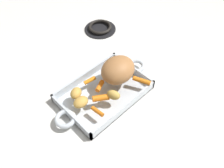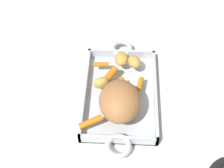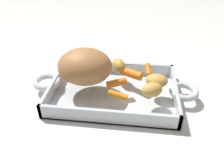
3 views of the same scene
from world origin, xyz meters
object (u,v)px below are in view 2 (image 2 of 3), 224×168
(roasting_dish, at_px, (119,94))
(baby_carrot_northeast, at_px, (90,122))
(baby_carrot_southwest, at_px, (100,64))
(baby_carrot_center_left, at_px, (109,75))
(potato_near_roast, at_px, (100,83))
(potato_halved, at_px, (133,62))
(pork_roast, at_px, (117,101))
(baby_carrot_long, at_px, (123,85))
(baby_carrot_short, at_px, (139,84))
(potato_whole, at_px, (119,59))

(roasting_dish, xyz_separation_m, baby_carrot_northeast, (0.13, -0.08, 0.04))
(baby_carrot_northeast, bearing_deg, baby_carrot_southwest, 176.06)
(baby_carrot_southwest, distance_m, baby_carrot_center_left, 0.06)
(roasting_dish, height_order, potato_near_roast, potato_near_roast)
(potato_halved, distance_m, potato_near_roast, 0.14)
(baby_carrot_southwest, bearing_deg, pork_roast, 20.47)
(baby_carrot_northeast, bearing_deg, pork_roast, 123.19)
(baby_carrot_northeast, height_order, baby_carrot_southwest, baby_carrot_northeast)
(roasting_dish, distance_m, potato_near_roast, 0.08)
(pork_roast, relative_size, potato_near_roast, 2.80)
(baby_carrot_long, bearing_deg, pork_roast, -10.72)
(baby_carrot_northeast, relative_size, baby_carrot_southwest, 1.37)
(roasting_dish, xyz_separation_m, baby_carrot_center_left, (-0.05, -0.03, 0.04))
(baby_carrot_long, distance_m, baby_carrot_center_left, 0.06)
(baby_carrot_short, relative_size, baby_carrot_center_left, 0.79)
(baby_carrot_short, xyz_separation_m, baby_carrot_center_left, (-0.03, -0.10, 0.00))
(baby_carrot_short, bearing_deg, baby_carrot_center_left, -106.60)
(baby_carrot_short, relative_size, potato_near_roast, 0.97)
(pork_roast, distance_m, baby_carrot_short, 0.12)
(baby_carrot_center_left, bearing_deg, roasting_dish, 35.50)
(baby_carrot_long, bearing_deg, roasting_dish, -51.46)
(roasting_dish, distance_m, baby_carrot_southwest, 0.12)
(baby_carrot_northeast, xyz_separation_m, potato_near_roast, (-0.13, 0.02, 0.01))
(pork_roast, xyz_separation_m, baby_carrot_short, (-0.09, 0.07, -0.04))
(pork_roast, height_order, baby_carrot_long, pork_roast)
(potato_whole, bearing_deg, baby_carrot_long, 8.91)
(baby_carrot_center_left, distance_m, potato_halved, 0.09)
(baby_carrot_northeast, relative_size, potato_near_roast, 1.41)
(roasting_dish, height_order, baby_carrot_center_left, baby_carrot_center_left)
(baby_carrot_southwest, xyz_separation_m, baby_carrot_long, (0.08, 0.08, 0.00))
(baby_carrot_long, xyz_separation_m, potato_halved, (-0.09, 0.03, 0.01))
(potato_halved, relative_size, potato_near_roast, 1.02)
(baby_carrot_northeast, relative_size, baby_carrot_long, 1.36)
(baby_carrot_southwest, distance_m, potato_whole, 0.07)
(roasting_dish, distance_m, potato_whole, 0.12)
(baby_carrot_northeast, distance_m, potato_halved, 0.26)
(baby_carrot_short, bearing_deg, potato_whole, -145.12)
(baby_carrot_long, distance_m, potato_halved, 0.10)
(baby_carrot_center_left, xyz_separation_m, potato_near_roast, (0.04, -0.03, 0.01))
(pork_roast, distance_m, potato_whole, 0.19)
(baby_carrot_southwest, xyz_separation_m, baby_carrot_center_left, (0.05, 0.03, 0.00))
(baby_carrot_center_left, height_order, potato_halved, potato_halved)
(potato_near_roast, bearing_deg, roasting_dish, 81.98)
(baby_carrot_long, bearing_deg, potato_halved, 161.28)
(baby_carrot_long, bearing_deg, baby_carrot_short, 99.64)
(roasting_dish, xyz_separation_m, baby_carrot_long, (-0.01, 0.01, 0.04))
(baby_carrot_northeast, bearing_deg, potato_halved, 151.17)
(baby_carrot_southwest, distance_m, potato_halved, 0.11)
(potato_halved, height_order, potato_whole, potato_halved)
(potato_near_roast, bearing_deg, potato_halved, 131.61)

